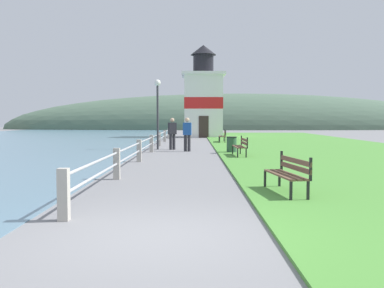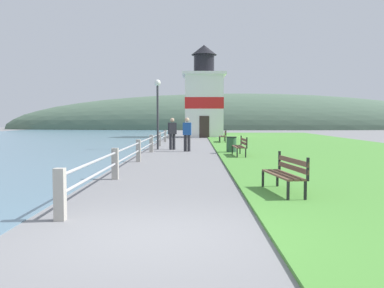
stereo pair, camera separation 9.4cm
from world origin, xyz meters
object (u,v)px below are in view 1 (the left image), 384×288
Objects in this scene: lamp_post at (158,101)px; person_strolling at (172,133)px; park_bench_near at (289,172)px; park_bench_midway at (241,145)px; person_by_railing at (187,133)px; park_bench_far at (223,135)px; trash_bin at (232,145)px; lighthouse at (203,99)px.

person_strolling is at bearing -19.69° from lamp_post.
park_bench_near is 1.06× the size of person_strolling.
park_bench_midway is 1.11× the size of person_strolling.
person_by_railing is at bearing -86.82° from park_bench_near.
park_bench_midway and park_bench_far have the same top height.
park_bench_far is at bearing 88.73° from trash_bin.
lighthouse is 18.30m from person_by_railing.
trash_bin is at bearing -34.50° from lamp_post.
lamp_post is at bearing -100.11° from lighthouse.
person_by_railing is at bearing -93.92° from lighthouse.
person_by_railing is at bearing 152.43° from trash_bin.
park_bench_far is 8.19m from lamp_post.
person_by_railing is (-1.24, -18.07, -2.63)m from lighthouse.
lighthouse is at bearing -81.05° from park_bench_far.
lamp_post is at bearing 145.50° from trash_bin.
park_bench_near is 13.33m from person_by_railing.
lighthouse is 16.80m from lamp_post.
lighthouse is 19.54m from trash_bin.
person_strolling reaches higher than park_bench_midway.
lamp_post is (-4.22, 4.85, 2.20)m from park_bench_midway.
person_by_railing reaches higher than park_bench_far.
person_strolling is (-2.10, -16.82, -2.64)m from lighthouse.
park_bench_near is 11.90m from trash_bin.
park_bench_midway is (-0.01, 9.78, 0.00)m from park_bench_near.
park_bench_far is 0.49× the size of lamp_post.
park_bench_near is at bearing 168.51° from person_strolling.
person_by_railing is 0.45× the size of lamp_post.
park_bench_near is 1.05× the size of person_by_railing.
park_bench_midway is 2.36× the size of trash_bin.
park_bench_far is at bearing -97.62° from park_bench_near.
park_bench_midway is 2.13m from trash_bin.
lighthouse reaches higher than person_strolling.
trash_bin is 5.35m from lamp_post.
park_bench_near is 15.39m from lamp_post.
park_bench_midway is 6.79m from lamp_post.
trash_bin is at bearing -152.60° from person_strolling.
park_bench_midway reaches higher than trash_bin.
park_bench_midway is at bearing 91.95° from park_bench_far.
lamp_post is (-2.94, -16.52, -0.87)m from lighthouse.
person_by_railing is (0.86, -1.24, 0.01)m from person_strolling.
person_by_railing is at bearing -54.14° from park_bench_midway.
lighthouse reaches higher than park_bench_midway.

